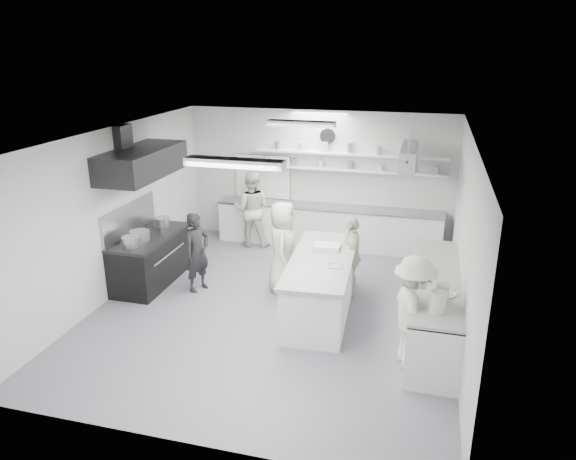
% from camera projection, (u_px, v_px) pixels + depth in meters
% --- Properties ---
extents(floor, '(6.00, 7.00, 0.02)m').
position_uv_depth(floor, '(276.00, 308.00, 9.36)').
color(floor, slate).
rests_on(floor, ground).
extents(ceiling, '(6.00, 7.00, 0.02)m').
position_uv_depth(ceiling, '(274.00, 135.00, 8.37)').
color(ceiling, white).
rests_on(ceiling, wall_back).
extents(wall_back, '(6.00, 0.04, 3.00)m').
position_uv_depth(wall_back, '(318.00, 178.00, 12.06)').
color(wall_back, silver).
rests_on(wall_back, floor).
extents(wall_front, '(6.00, 0.04, 3.00)m').
position_uv_depth(wall_front, '(183.00, 329.00, 5.67)').
color(wall_front, silver).
rests_on(wall_front, floor).
extents(wall_left, '(0.04, 7.00, 3.00)m').
position_uv_depth(wall_left, '(114.00, 212.00, 9.59)').
color(wall_left, silver).
rests_on(wall_left, floor).
extents(wall_right, '(0.04, 7.00, 3.00)m').
position_uv_depth(wall_right, '(464.00, 242.00, 8.14)').
color(wall_right, silver).
rests_on(wall_right, floor).
extents(stove, '(0.80, 1.80, 0.90)m').
position_uv_depth(stove, '(151.00, 260.00, 10.20)').
color(stove, black).
rests_on(stove, floor).
extents(exhaust_hood, '(0.85, 2.00, 0.50)m').
position_uv_depth(exhaust_hood, '(142.00, 162.00, 9.58)').
color(exhaust_hood, black).
rests_on(exhaust_hood, wall_left).
extents(back_counter, '(5.00, 0.60, 0.92)m').
position_uv_depth(back_counter, '(328.00, 227.00, 12.06)').
color(back_counter, white).
rests_on(back_counter, floor).
extents(shelf_lower, '(4.20, 0.26, 0.04)m').
position_uv_depth(shelf_lower, '(349.00, 170.00, 11.69)').
color(shelf_lower, white).
rests_on(shelf_lower, wall_back).
extents(shelf_upper, '(4.20, 0.26, 0.04)m').
position_uv_depth(shelf_upper, '(349.00, 154.00, 11.57)').
color(shelf_upper, white).
rests_on(shelf_upper, wall_back).
extents(pass_through_window, '(1.30, 0.04, 1.00)m').
position_uv_depth(pass_through_window, '(263.00, 177.00, 12.37)').
color(pass_through_window, black).
rests_on(pass_through_window, wall_back).
extents(wall_clock, '(0.32, 0.05, 0.32)m').
position_uv_depth(wall_clock, '(328.00, 136.00, 11.66)').
color(wall_clock, white).
rests_on(wall_clock, wall_back).
extents(right_counter, '(0.74, 3.30, 0.94)m').
position_uv_depth(right_counter, '(435.00, 306.00, 8.38)').
color(right_counter, white).
rests_on(right_counter, floor).
extents(pot_rack, '(0.30, 1.60, 0.40)m').
position_uv_depth(pot_rack, '(409.00, 157.00, 10.31)').
color(pot_rack, '#9A9C9F').
rests_on(pot_rack, ceiling).
extents(light_fixture_front, '(1.30, 0.25, 0.10)m').
position_uv_depth(light_fixture_front, '(235.00, 163.00, 6.75)').
color(light_fixture_front, white).
rests_on(light_fixture_front, ceiling).
extents(light_fixture_rear, '(1.30, 0.25, 0.10)m').
position_uv_depth(light_fixture_rear, '(301.00, 124.00, 10.03)').
color(light_fixture_rear, white).
rests_on(light_fixture_rear, ceiling).
extents(prep_island, '(1.08, 2.58, 0.93)m').
position_uv_depth(prep_island, '(321.00, 286.00, 9.07)').
color(prep_island, white).
rests_on(prep_island, floor).
extents(stove_pot, '(0.36, 0.36, 0.23)m').
position_uv_depth(stove_pot, '(140.00, 237.00, 9.75)').
color(stove_pot, '#9A9C9F').
rests_on(stove_pot, stove).
extents(cook_stove, '(0.54, 0.64, 1.49)m').
position_uv_depth(cook_stove, '(197.00, 252.00, 9.80)').
color(cook_stove, black).
rests_on(cook_stove, floor).
extents(cook_back, '(0.91, 0.75, 1.71)m').
position_uv_depth(cook_back, '(252.00, 209.00, 11.99)').
color(cook_back, silver).
rests_on(cook_back, floor).
extents(cook_island_left, '(0.68, 0.91, 1.70)m').
position_uv_depth(cook_island_left, '(283.00, 247.00, 9.78)').
color(cook_island_left, silver).
rests_on(cook_island_left, floor).
extents(cook_island_right, '(0.54, 0.93, 1.49)m').
position_uv_depth(cook_island_right, '(351.00, 256.00, 9.65)').
color(cook_island_right, silver).
rests_on(cook_island_right, floor).
extents(cook_right, '(0.94, 1.21, 1.66)m').
position_uv_depth(cook_right, '(413.00, 312.00, 7.43)').
color(cook_right, silver).
rests_on(cook_right, floor).
extents(bowl_island_a, '(0.28, 0.28, 0.06)m').
position_uv_depth(bowl_island_a, '(335.00, 267.00, 8.60)').
color(bowl_island_a, '#9A9C9F').
rests_on(bowl_island_a, prep_island).
extents(bowl_island_b, '(0.20, 0.20, 0.06)m').
position_uv_depth(bowl_island_b, '(317.00, 251.00, 9.25)').
color(bowl_island_b, white).
rests_on(bowl_island_b, prep_island).
extents(bowl_right, '(0.33, 0.33, 0.06)m').
position_uv_depth(bowl_right, '(447.00, 295.00, 7.62)').
color(bowl_right, white).
rests_on(bowl_right, right_counter).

